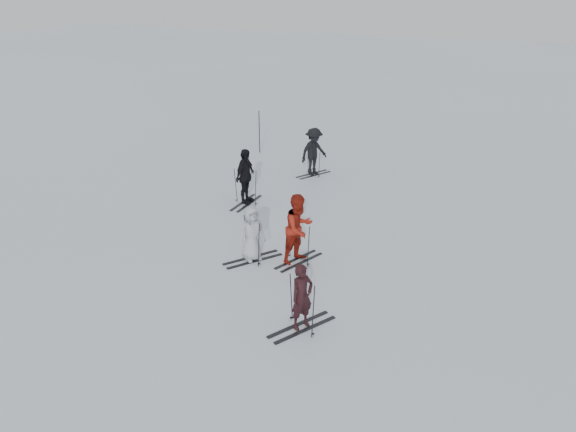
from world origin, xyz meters
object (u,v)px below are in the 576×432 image
at_px(skier_near_dark, 302,298).
at_px(skier_red, 299,229).
at_px(skier_grey, 252,234).
at_px(piste_marker, 259,132).
at_px(skier_uphill_far, 314,152).
at_px(skier_uphill_left, 245,177).

relative_size(skier_near_dark, skier_red, 0.80).
xyz_separation_m(skier_grey, piste_marker, (-4.18, 8.96, 0.15)).
relative_size(skier_near_dark, skier_uphill_far, 0.84).
height_order(skier_grey, skier_uphill_far, skier_uphill_far).
bearing_deg(skier_red, skier_grey, 131.37).
bearing_deg(skier_red, skier_near_dark, -134.09).
height_order(skier_uphill_far, piste_marker, piste_marker).
distance_m(skier_red, piste_marker, 10.09).
bearing_deg(piste_marker, skier_red, -58.01).
xyz_separation_m(skier_red, skier_uphill_far, (-2.17, 6.75, -0.04)).
xyz_separation_m(skier_near_dark, piste_marker, (-6.58, 11.36, 0.15)).
bearing_deg(skier_uphill_far, skier_near_dark, -130.98).
distance_m(skier_red, skier_uphill_far, 7.09).
relative_size(skier_grey, skier_uphill_far, 0.84).
height_order(skier_near_dark, skier_uphill_left, skier_uphill_left).
xyz_separation_m(skier_near_dark, skier_uphill_left, (-4.43, 5.93, 0.17)).
distance_m(skier_uphill_left, skier_uphill_far, 3.76).
bearing_deg(skier_red, piste_marker, 54.20).
distance_m(skier_near_dark, skier_uphill_far, 10.14).
relative_size(skier_red, skier_uphill_far, 1.05).
bearing_deg(skier_near_dark, skier_uphill_far, 49.27).
bearing_deg(skier_uphill_left, skier_red, -132.94).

